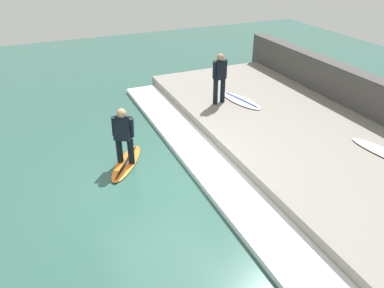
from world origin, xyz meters
name	(u,v)px	position (x,y,z in m)	size (l,w,h in m)	color
ground_plane	(158,178)	(0.00, 0.00, 0.00)	(28.00, 28.00, 0.00)	#2D564C
concrete_ledge	(301,138)	(3.98, 0.00, 0.18)	(4.40, 11.46, 0.36)	gray
back_wall	(375,105)	(6.43, 0.00, 0.70)	(0.50, 12.04, 1.40)	#474442
wave_foam_crest	(208,164)	(1.25, 0.00, 0.07)	(1.05, 10.89, 0.13)	white
surfboard_riding	(126,163)	(-0.51, 0.87, 0.03)	(1.31, 1.65, 0.07)	orange
surfer_riding	(123,133)	(-0.51, 0.87, 0.84)	(0.52, 0.53, 1.40)	black
surfer_waiting_near	(220,76)	(2.87, 2.59, 1.21)	(0.50, 0.28, 1.51)	black
surfboard_waiting_near	(241,101)	(3.55, 2.39, 0.39)	(0.86, 1.69, 0.07)	white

